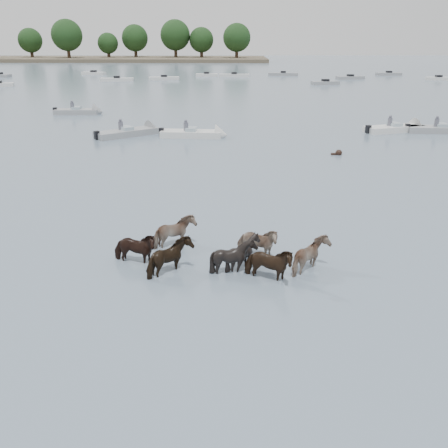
{
  "coord_description": "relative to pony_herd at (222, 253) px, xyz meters",
  "views": [
    {
      "loc": [
        -0.11,
        -12.1,
        7.18
      ],
      "look_at": [
        -0.43,
        3.41,
        1.1
      ],
      "focal_mm": 38.43,
      "sensor_mm": 36.0,
      "label": 1
    }
  ],
  "objects": [
    {
      "name": "swimming_pony",
      "position": [
        7.17,
        16.36,
        -0.34
      ],
      "size": [
        0.72,
        0.44,
        0.44
      ],
      "color": "black",
      "rests_on": "ground"
    },
    {
      "name": "pony_herd",
      "position": [
        0.0,
        0.0,
        0.0
      ],
      "size": [
        7.47,
        4.04,
        1.39
      ],
      "color": "black",
      "rests_on": "ground"
    },
    {
      "name": "shoreline",
      "position": [
        -69.53,
        147.59,
        0.05
      ],
      "size": [
        160.0,
        30.0,
        1.0
      ],
      "primitive_type": "cube",
      "color": "#4C4233",
      "rests_on": "ground"
    },
    {
      "name": "distant_flotilla",
      "position": [
        0.97,
        75.41,
        -0.19
      ],
      "size": [
        103.88,
        28.09,
        0.93
      ],
      "color": "gray",
      "rests_on": "ground"
    },
    {
      "name": "motorboat_c",
      "position": [
        14.05,
        24.92,
        -0.22
      ],
      "size": [
        5.58,
        3.34,
        1.92
      ],
      "rotation": [
        0.0,
        0.0,
        0.35
      ],
      "color": "silver",
      "rests_on": "ground"
    },
    {
      "name": "ground",
      "position": [
        0.47,
        -2.41,
        -0.45
      ],
      "size": [
        400.0,
        400.0,
        0.0
      ],
      "primitive_type": "plane",
      "color": "slate",
      "rests_on": "ground"
    },
    {
      "name": "motorboat_b",
      "position": [
        -2.14,
        22.07,
        -0.22
      ],
      "size": [
        5.31,
        1.95,
        1.92
      ],
      "rotation": [
        0.0,
        0.0,
        -0.07
      ],
      "color": "silver",
      "rests_on": "ground"
    },
    {
      "name": "treeline",
      "position": [
        -67.81,
        147.58,
        6.3
      ],
      "size": [
        148.44,
        22.98,
        12.39
      ],
      "color": "#382619",
      "rests_on": "ground"
    },
    {
      "name": "motorboat_a",
      "position": [
        -7.37,
        22.93,
        -0.22
      ],
      "size": [
        5.13,
        4.62,
        1.92
      ],
      "rotation": [
        0.0,
        0.0,
        0.69
      ],
      "color": "gray",
      "rests_on": "ground"
    },
    {
      "name": "motorboat_f",
      "position": [
        -14.54,
        33.62,
        -0.22
      ],
      "size": [
        4.94,
        1.78,
        1.92
      ],
      "rotation": [
        0.0,
        0.0,
        0.04
      ],
      "color": "gray",
      "rests_on": "ground"
    }
  ]
}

